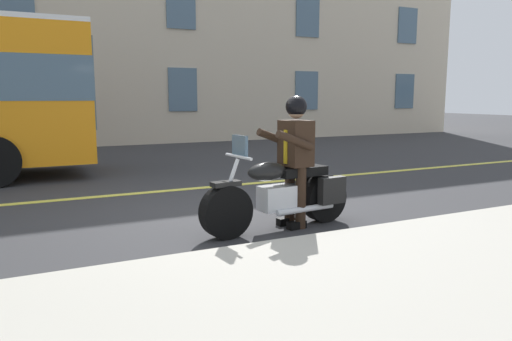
{
  "coord_description": "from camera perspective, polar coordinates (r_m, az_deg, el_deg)",
  "views": [
    {
      "loc": [
        2.62,
        6.55,
        1.72
      ],
      "look_at": [
        -0.16,
        0.87,
        0.75
      ],
      "focal_mm": 33.68,
      "sensor_mm": 36.0,
      "label": 1
    }
  ],
  "objects": [
    {
      "name": "ground_plane",
      "position": [
        7.26,
        -4.16,
        -5.01
      ],
      "size": [
        80.0,
        80.0,
        0.0
      ],
      "primitive_type": "plane",
      "color": "#333335"
    },
    {
      "name": "building_backdrop",
      "position": [
        21.58,
        -11.44,
        18.14
      ],
      "size": [
        27.14,
        6.06,
        10.64
      ],
      "color": "beige",
      "rests_on": "ground_plane"
    },
    {
      "name": "lane_center_stripe",
      "position": [
        9.11,
        -8.87,
        -2.25
      ],
      "size": [
        60.0,
        0.16,
        0.01
      ],
      "primitive_type": "cube",
      "color": "#E5DB4C",
      "rests_on": "ground_plane"
    },
    {
      "name": "motorcycle_main",
      "position": [
        6.3,
        3.2,
        -2.9
      ],
      "size": [
        2.22,
        0.74,
        1.26
      ],
      "color": "black",
      "rests_on": "ground_plane"
    },
    {
      "name": "rider_main",
      "position": [
        6.32,
        4.63,
        2.48
      ],
      "size": [
        0.66,
        0.6,
        1.74
      ],
      "color": "black",
      "rests_on": "ground_plane"
    }
  ]
}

